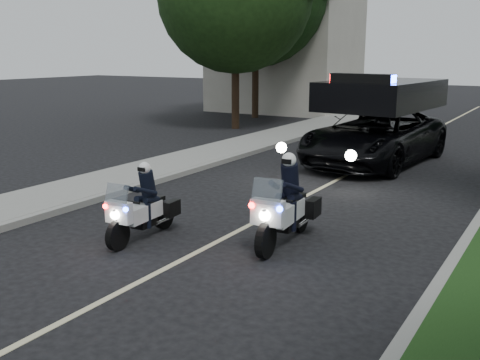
% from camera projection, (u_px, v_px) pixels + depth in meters
% --- Properties ---
extents(ground, '(120.00, 120.00, 0.00)m').
position_uv_depth(ground, '(88.00, 309.00, 7.85)').
color(ground, black).
rests_on(ground, ground).
extents(curb_left, '(0.20, 60.00, 0.15)m').
position_uv_depth(curb_left, '(225.00, 160.00, 18.24)').
color(curb_left, gray).
rests_on(curb_left, ground).
extents(sidewalk_left, '(2.00, 60.00, 0.16)m').
position_uv_depth(sidewalk_left, '(198.00, 157.00, 18.79)').
color(sidewalk_left, gray).
rests_on(sidewalk_left, ground).
extents(building_far, '(8.00, 6.00, 7.00)m').
position_uv_depth(building_far, '(285.00, 53.00, 33.79)').
color(building_far, '#A8A396').
rests_on(building_far, ground).
extents(lane_marking, '(0.12, 50.00, 0.01)m').
position_uv_depth(lane_marking, '(344.00, 176.00, 16.19)').
color(lane_marking, '#BFB78C').
rests_on(lane_marking, ground).
extents(police_moto_left, '(0.73, 1.80, 1.50)m').
position_uv_depth(police_moto_left, '(144.00, 238.00, 10.81)').
color(police_moto_left, silver).
rests_on(police_moto_left, ground).
extents(police_moto_right, '(0.85, 2.08, 1.73)m').
position_uv_depth(police_moto_right, '(284.00, 243.00, 10.53)').
color(police_moto_right, silver).
rests_on(police_moto_right, ground).
extents(police_suv, '(3.52, 6.64, 3.12)m').
position_uv_depth(police_suv, '(373.00, 163.00, 18.11)').
color(police_suv, black).
rests_on(police_suv, ground).
extents(bicycle, '(0.72, 1.59, 0.80)m').
position_uv_depth(bicycle, '(363.00, 130.00, 25.83)').
color(bicycle, black).
rests_on(bicycle, ground).
extents(cyclist, '(0.61, 0.42, 1.64)m').
position_uv_depth(cyclist, '(363.00, 130.00, 25.83)').
color(cyclist, black).
rests_on(cyclist, ground).
extents(tree_left_near, '(8.85, 8.85, 11.82)m').
position_uv_depth(tree_left_near, '(235.00, 128.00, 26.41)').
color(tree_left_near, '#193712').
rests_on(tree_left_near, ground).
extents(tree_left_far, '(9.72, 9.72, 12.65)m').
position_uv_depth(tree_left_far, '(255.00, 118.00, 30.80)').
color(tree_left_far, black).
rests_on(tree_left_far, ground).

